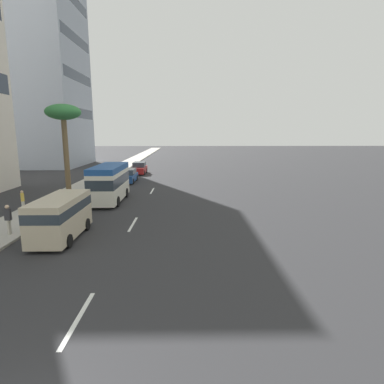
# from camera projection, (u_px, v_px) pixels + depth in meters

# --- Properties ---
(ground_plane) EXTENTS (198.00, 198.00, 0.00)m
(ground_plane) POSITION_uv_depth(u_px,v_px,m) (156.00, 184.00, 36.25)
(ground_plane) COLOR #2D2D30
(sidewalk_right) EXTENTS (162.00, 3.38, 0.15)m
(sidewalk_right) POSITION_uv_depth(u_px,v_px,m) (90.00, 184.00, 36.11)
(sidewalk_right) COLOR #B2ADA3
(sidewalk_right) RESTS_ON ground_plane
(lane_stripe_near) EXTENTS (3.20, 0.16, 0.01)m
(lane_stripe_near) POSITION_uv_depth(u_px,v_px,m) (78.00, 318.00, 10.19)
(lane_stripe_near) COLOR silver
(lane_stripe_near) RESTS_ON ground_plane
(lane_stripe_mid) EXTENTS (3.20, 0.16, 0.01)m
(lane_stripe_mid) POSITION_uv_depth(u_px,v_px,m) (133.00, 224.00, 20.57)
(lane_stripe_mid) COLOR silver
(lane_stripe_mid) RESTS_ON ground_plane
(lane_stripe_far) EXTENTS (3.20, 0.16, 0.01)m
(lane_stripe_far) POSITION_uv_depth(u_px,v_px,m) (152.00, 191.00, 32.20)
(lane_stripe_far) COLOR silver
(lane_stripe_far) RESTS_ON ground_plane
(car_lead) EXTENTS (4.65, 1.87, 1.55)m
(car_lead) POSITION_uv_depth(u_px,v_px,m) (128.00, 176.00, 37.67)
(car_lead) COLOR #1E478C
(car_lead) RESTS_ON ground_plane
(van_second) EXTENTS (5.06, 2.06, 2.37)m
(van_second) POSITION_uv_depth(u_px,v_px,m) (61.00, 215.00, 17.62)
(van_second) COLOR beige
(van_second) RESTS_ON ground_plane
(car_third) EXTENTS (4.21, 1.86, 1.66)m
(car_third) POSITION_uv_depth(u_px,v_px,m) (139.00, 168.00, 45.15)
(car_third) COLOR #A51E1E
(car_third) RESTS_ON ground_plane
(minibus_fourth) EXTENTS (6.47, 2.30, 3.13)m
(minibus_fourth) POSITION_uv_depth(u_px,v_px,m) (109.00, 182.00, 26.88)
(minibus_fourth) COLOR silver
(minibus_fourth) RESTS_ON ground_plane
(pedestrian_mid_block) EXTENTS (0.30, 0.33, 1.72)m
(pedestrian_mid_block) POSITION_uv_depth(u_px,v_px,m) (8.00, 218.00, 17.92)
(pedestrian_mid_block) COLOR beige
(pedestrian_mid_block) RESTS_ON sidewalk_right
(pedestrian_by_tree) EXTENTS (0.39, 0.35, 1.55)m
(pedestrian_by_tree) POSITION_uv_depth(u_px,v_px,m) (23.00, 200.00, 23.26)
(pedestrian_by_tree) COLOR beige
(pedestrian_by_tree) RESTS_ON sidewalk_right
(palm_tree) EXTENTS (3.19, 3.19, 8.27)m
(palm_tree) POSITION_uv_depth(u_px,v_px,m) (63.00, 117.00, 29.00)
(palm_tree) COLOR brown
(palm_tree) RESTS_ON sidewalk_right
(office_tower_far) EXTENTS (14.90, 13.71, 33.54)m
(office_tower_far) POSITION_uv_depth(u_px,v_px,m) (37.00, 66.00, 53.40)
(office_tower_far) COLOR #99A3B2
(office_tower_far) RESTS_ON ground_plane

